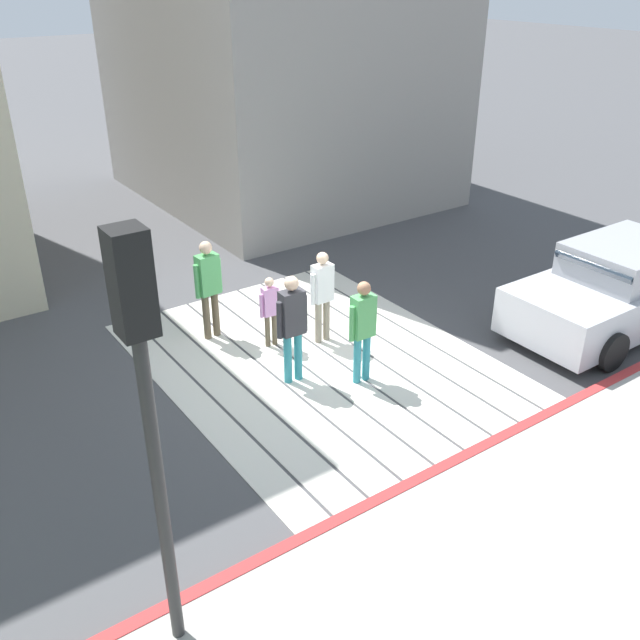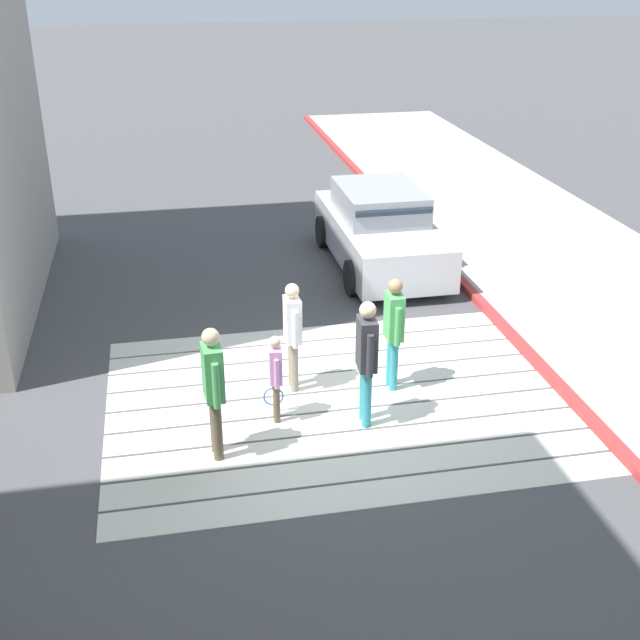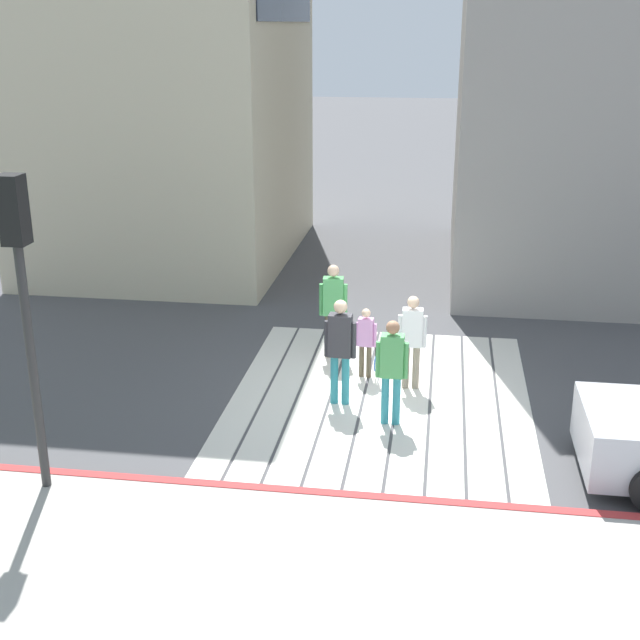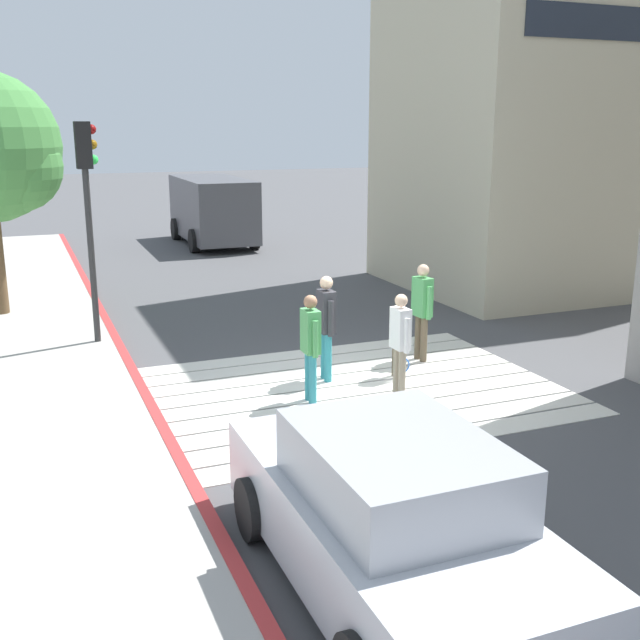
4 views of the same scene
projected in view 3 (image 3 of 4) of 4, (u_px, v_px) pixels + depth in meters
ground_plane at (380, 399)px, 14.02m from camera, size 120.00×120.00×0.00m
crosswalk_stripes at (380, 399)px, 14.02m from camera, size 6.40×4.90×0.01m
sidewalk_west at (337, 618)px, 8.78m from camera, size 4.80×40.00×0.12m
curb_painted at (360, 499)px, 10.97m from camera, size 0.16×40.00×0.13m
building_far_north at (168, 31)px, 20.90m from camera, size 8.00×6.04×11.42m
building_far_south at (613, 65)px, 19.66m from camera, size 8.00×7.04×9.97m
traffic_light_corner at (22, 273)px, 10.25m from camera, size 0.39×0.28×4.24m
pedestrian_adult_lead at (340, 344)px, 13.53m from camera, size 0.25×0.52×1.79m
pedestrian_adult_trailing at (412, 336)px, 14.14m from camera, size 0.22×0.49×1.65m
pedestrian_adult_side at (333, 304)px, 15.46m from camera, size 0.26×0.52×1.78m
pedestrian_teen_behind at (392, 365)px, 12.85m from camera, size 0.22×0.50×1.70m
pedestrian_child_with_racket at (366, 339)px, 14.67m from camera, size 0.29×0.40×1.27m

